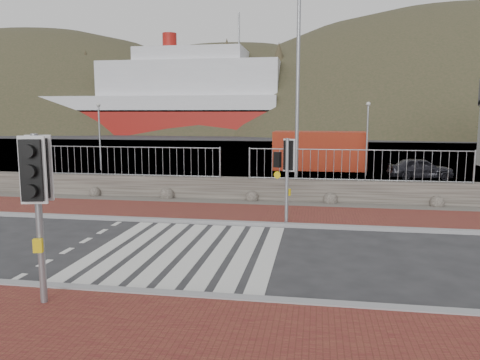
% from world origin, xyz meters
% --- Properties ---
extents(ground, '(220.00, 220.00, 0.00)m').
position_xyz_m(ground, '(0.00, 0.00, 0.00)').
color(ground, '#28282B').
rests_on(ground, ground).
extents(sidewalk_near, '(40.00, 4.00, 0.08)m').
position_xyz_m(sidewalk_near, '(0.00, -5.00, 0.04)').
color(sidewalk_near, brown).
rests_on(sidewalk_near, ground).
extents(sidewalk_far, '(40.00, 3.00, 0.08)m').
position_xyz_m(sidewalk_far, '(0.00, 4.50, 0.04)').
color(sidewalk_far, brown).
rests_on(sidewalk_far, ground).
extents(kerb_near, '(40.00, 0.25, 0.12)m').
position_xyz_m(kerb_near, '(0.00, -3.00, 0.05)').
color(kerb_near, gray).
rests_on(kerb_near, ground).
extents(kerb_far, '(40.00, 0.25, 0.12)m').
position_xyz_m(kerb_far, '(0.00, 3.00, 0.05)').
color(kerb_far, gray).
rests_on(kerb_far, ground).
extents(zebra_crossing, '(4.62, 5.60, 0.01)m').
position_xyz_m(zebra_crossing, '(-0.00, 0.00, 0.01)').
color(zebra_crossing, silver).
rests_on(zebra_crossing, ground).
extents(gravel_strip, '(40.00, 1.50, 0.06)m').
position_xyz_m(gravel_strip, '(0.00, 6.50, 0.03)').
color(gravel_strip, '#59544C').
rests_on(gravel_strip, ground).
extents(stone_wall, '(40.00, 0.60, 0.90)m').
position_xyz_m(stone_wall, '(0.00, 7.30, 0.45)').
color(stone_wall, '#453F39').
rests_on(stone_wall, ground).
extents(railing, '(18.07, 0.07, 1.22)m').
position_xyz_m(railing, '(0.00, 7.15, 1.82)').
color(railing, gray).
rests_on(railing, stone_wall).
extents(quay, '(120.00, 40.00, 0.50)m').
position_xyz_m(quay, '(0.00, 27.90, 0.00)').
color(quay, '#4C4C4F').
rests_on(quay, ground).
extents(water, '(220.00, 50.00, 0.05)m').
position_xyz_m(water, '(0.00, 62.90, 0.00)').
color(water, '#3F4C54').
rests_on(water, ground).
extents(ferry, '(50.00, 16.00, 20.00)m').
position_xyz_m(ferry, '(-24.65, 67.90, 5.36)').
color(ferry, maroon).
rests_on(ferry, ground).
extents(hills_backdrop, '(254.00, 90.00, 100.00)m').
position_xyz_m(hills_backdrop, '(6.74, 87.90, -23.05)').
color(hills_backdrop, '#2F341F').
rests_on(hills_backdrop, ground).
extents(traffic_signal_near, '(0.50, 0.36, 3.14)m').
position_xyz_m(traffic_signal_near, '(-1.59, -3.76, 2.26)').
color(traffic_signal_near, gray).
rests_on(traffic_signal_near, ground).
extents(traffic_signal_far, '(0.67, 0.43, 2.72)m').
position_xyz_m(traffic_signal_far, '(2.30, 3.32, 1.97)').
color(traffic_signal_far, gray).
rests_on(traffic_signal_far, ground).
extents(streetlight, '(1.70, 0.85, 8.48)m').
position_xyz_m(streetlight, '(2.55, 8.04, 4.77)').
color(streetlight, gray).
rests_on(streetlight, ground).
extents(shipping_container, '(5.67, 2.37, 2.36)m').
position_xyz_m(shipping_container, '(3.37, 18.43, 1.18)').
color(shipping_container, '#A03711').
rests_on(shipping_container, ground).
extents(car_a, '(3.47, 1.71, 1.14)m').
position_xyz_m(car_a, '(8.73, 14.92, 0.57)').
color(car_a, black).
rests_on(car_a, ground).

